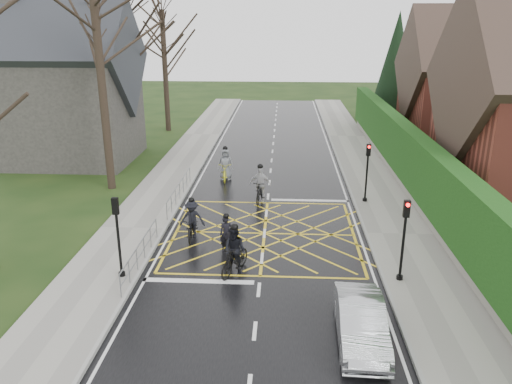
# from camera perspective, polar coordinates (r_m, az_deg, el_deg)

# --- Properties ---
(ground) EXTENTS (120.00, 120.00, 0.00)m
(ground) POSITION_cam_1_polar(r_m,az_deg,el_deg) (22.56, 0.97, -4.77)
(ground) COLOR black
(ground) RESTS_ON ground
(road) EXTENTS (9.00, 80.00, 0.01)m
(road) POSITION_cam_1_polar(r_m,az_deg,el_deg) (22.56, 0.97, -4.75)
(road) COLOR black
(road) RESTS_ON ground
(sidewalk_right) EXTENTS (3.00, 80.00, 0.15)m
(sidewalk_right) POSITION_cam_1_polar(r_m,az_deg,el_deg) (23.11, 16.05, -4.74)
(sidewalk_right) COLOR gray
(sidewalk_right) RESTS_ON ground
(sidewalk_left) EXTENTS (3.00, 80.00, 0.15)m
(sidewalk_left) POSITION_cam_1_polar(r_m,az_deg,el_deg) (23.51, -13.84, -4.13)
(sidewalk_left) COLOR gray
(sidewalk_left) RESTS_ON ground
(stone_wall) EXTENTS (0.50, 38.00, 0.70)m
(stone_wall) POSITION_cam_1_polar(r_m,az_deg,el_deg) (28.89, 17.01, 0.51)
(stone_wall) COLOR slate
(stone_wall) RESTS_ON ground
(hedge) EXTENTS (0.90, 38.00, 2.80)m
(hedge) POSITION_cam_1_polar(r_m,az_deg,el_deg) (28.41, 17.35, 3.86)
(hedge) COLOR #12330D
(hedge) RESTS_ON stone_wall
(house_far) EXTENTS (9.80, 8.80, 10.30)m
(house_far) POSITION_cam_1_polar(r_m,az_deg,el_deg) (41.36, 23.37, 10.88)
(house_far) COLOR maroon
(house_far) RESTS_ON ground
(conifer) EXTENTS (4.60, 4.60, 10.00)m
(conifer) POSITION_cam_1_polar(r_m,az_deg,el_deg) (47.87, 15.64, 13.37)
(conifer) COLOR black
(conifer) RESTS_ON ground
(church) EXTENTS (8.80, 7.80, 11.00)m
(church) POSITION_cam_1_polar(r_m,az_deg,el_deg) (35.88, -20.74, 11.11)
(church) COLOR #2D2B28
(church) RESTS_ON ground
(tree_near) EXTENTS (9.24, 9.24, 11.44)m
(tree_near) POSITION_cam_1_polar(r_m,az_deg,el_deg) (28.40, -17.62, 15.76)
(tree_near) COLOR black
(tree_near) RESTS_ON ground
(tree_mid) EXTENTS (10.08, 10.08, 12.48)m
(tree_mid) POSITION_cam_1_polar(r_m,az_deg,el_deg) (36.28, -14.79, 17.65)
(tree_mid) COLOR black
(tree_mid) RESTS_ON ground
(tree_far) EXTENTS (8.40, 8.40, 10.40)m
(tree_far) POSITION_cam_1_polar(r_m,az_deg,el_deg) (43.86, -10.51, 16.17)
(tree_far) COLOR black
(tree_far) RESTS_ON ground
(railing_south) EXTENTS (0.05, 5.04, 1.03)m
(railing_south) POSITION_cam_1_polar(r_m,az_deg,el_deg) (19.79, -13.10, -6.33)
(railing_south) COLOR slate
(railing_south) RESTS_ON ground
(railing_north) EXTENTS (0.05, 6.04, 1.03)m
(railing_north) POSITION_cam_1_polar(r_m,az_deg,el_deg) (26.55, -8.75, 0.54)
(railing_north) COLOR slate
(railing_north) RESTS_ON ground
(traffic_light_ne) EXTENTS (0.24, 0.31, 3.21)m
(traffic_light_ne) POSITION_cam_1_polar(r_m,az_deg,el_deg) (26.28, 12.55, 2.10)
(traffic_light_ne) COLOR black
(traffic_light_ne) RESTS_ON ground
(traffic_light_se) EXTENTS (0.24, 0.31, 3.21)m
(traffic_light_se) POSITION_cam_1_polar(r_m,az_deg,el_deg) (18.54, 16.49, -5.43)
(traffic_light_se) COLOR black
(traffic_light_se) RESTS_ON ground
(traffic_light_sw) EXTENTS (0.24, 0.31, 3.21)m
(traffic_light_sw) POSITION_cam_1_polar(r_m,az_deg,el_deg) (18.71, -15.45, -5.11)
(traffic_light_sw) COLOR black
(traffic_light_sw) RESTS_ON ground
(cyclist_rear) EXTENTS (1.00, 1.83, 1.69)m
(cyclist_rear) POSITION_cam_1_polar(r_m,az_deg,el_deg) (20.66, -3.42, -5.45)
(cyclist_rear) COLOR black
(cyclist_rear) RESTS_ON ground
(cyclist_back) EXTENTS (1.32, 2.04, 1.99)m
(cyclist_back) POSITION_cam_1_polar(r_m,az_deg,el_deg) (18.91, -2.45, -7.16)
(cyclist_back) COLOR black
(cyclist_back) RESTS_ON ground
(cyclist_mid) EXTENTS (1.14, 1.96, 1.88)m
(cyclist_mid) POSITION_cam_1_polar(r_m,az_deg,el_deg) (22.07, -7.32, -3.55)
(cyclist_mid) COLOR black
(cyclist_mid) RESTS_ON ground
(cyclist_front) EXTENTS (1.16, 2.12, 2.07)m
(cyclist_front) POSITION_cam_1_polar(r_m,az_deg,el_deg) (26.22, 0.47, 0.47)
(cyclist_front) COLOR black
(cyclist_front) RESTS_ON ground
(cyclist_lead) EXTENTS (0.97, 2.18, 2.07)m
(cyclist_lead) POSITION_cam_1_polar(r_m,az_deg,el_deg) (30.00, -3.51, 2.74)
(cyclist_lead) COLOR #B5B516
(cyclist_lead) RESTS_ON ground
(car) EXTENTS (1.46, 3.92, 1.28)m
(car) POSITION_cam_1_polar(r_m,az_deg,el_deg) (15.53, 11.91, -14.37)
(car) COLOR #AAADB1
(car) RESTS_ON ground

